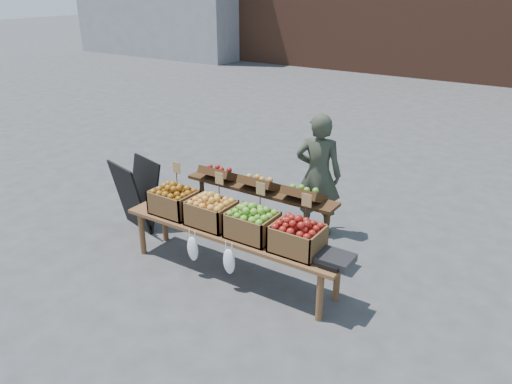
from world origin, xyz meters
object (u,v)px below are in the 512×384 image
Objects in this scene: vendor at (318,175)px; weighing_scale at (335,259)px; chalkboard_sign at (137,195)px; crate_green_apples at (297,239)px; display_bench at (232,253)px; crate_golden_apples at (174,202)px; crate_russet_pears at (211,213)px; back_table at (260,209)px; crate_red_apples at (252,225)px.

vendor reaches higher than weighing_scale.
crate_green_apples is at bearing 8.46° from chalkboard_sign.
vendor is 1.60m from display_bench.
crate_golden_apples is 1.00× the size of crate_russet_pears.
back_table is 0.83m from crate_red_apples.
crate_russet_pears is (0.55, 0.00, 0.00)m from crate_golden_apples.
chalkboard_sign is 1.73m from back_table.
display_bench is at bearing 5.51° from chalkboard_sign.
chalkboard_sign is at bearing 12.34° from vendor.
crate_red_apples is 0.98m from weighing_scale.
crate_golden_apples is 2.08m from weighing_scale.
vendor is 1.87m from crate_golden_apples.
crate_red_apples reaches higher than display_bench.
chalkboard_sign is 1.01m from crate_golden_apples.
chalkboard_sign reaches higher than weighing_scale.
back_table is at bearing 141.86° from crate_green_apples.
vendor is 3.25× the size of crate_green_apples.
crate_green_apples is at bearing 91.84° from vendor.
chalkboard_sign is 0.45× the size of back_table.
display_bench is at bearing 180.00° from crate_green_apples.
vendor is at bearing 44.44° from chalkboard_sign.
crate_golden_apples is at bearing 180.00° from weighing_scale.
chalkboard_sign is 1.54m from crate_russet_pears.
chalkboard_sign is 2.08m from crate_red_apples.
weighing_scale is at bearing -28.21° from back_table.
crate_red_apples is at bearing 0.00° from crate_russet_pears.
display_bench is 5.40× the size of crate_green_apples.
crate_green_apples is at bearing 0.00° from display_bench.
crate_golden_apples is at bearing 35.03° from vendor.
crate_russet_pears is at bearing 180.00° from display_bench.
crate_red_apples reaches higher than weighing_scale.
crate_green_apples is at bearing 0.00° from crate_red_apples.
chalkboard_sign is at bearing -165.65° from back_table.
chalkboard_sign reaches higher than display_bench.
crate_russet_pears is (-0.18, -0.72, 0.19)m from back_table.
crate_red_apples is (0.37, -0.72, 0.19)m from back_table.
crate_russet_pears is at bearing -104.26° from back_table.
crate_golden_apples and crate_russet_pears have the same top height.
vendor is 1.56m from crate_green_apples.
crate_russet_pears is 0.55m from crate_red_apples.
crate_red_apples is (-0.04, -1.47, -0.10)m from vendor.
weighing_scale is (0.43, 0.00, -0.10)m from crate_green_apples.
weighing_scale is (0.97, 0.00, -0.10)m from crate_red_apples.
vendor reaches higher than display_bench.
vendor is 3.25× the size of crate_red_apples.
display_bench is 0.51m from crate_red_apples.
crate_red_apples is (0.55, 0.00, 0.00)m from crate_russet_pears.
chalkboard_sign is 0.35× the size of display_bench.
crate_green_apples is at bearing 0.00° from crate_russet_pears.
chalkboard_sign reaches higher than crate_russet_pears.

